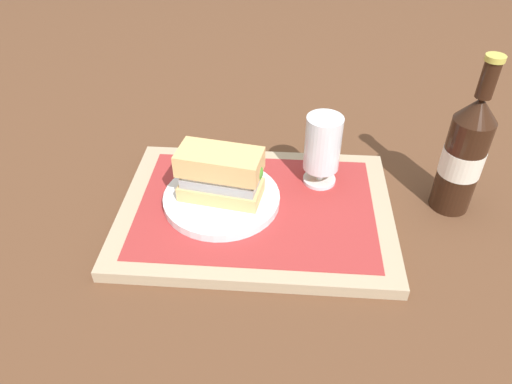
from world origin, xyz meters
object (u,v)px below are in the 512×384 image
at_px(sandwich, 222,174).
at_px(beer_bottle, 464,154).
at_px(plate, 222,198).
at_px(beer_glass, 323,147).

bearing_deg(sandwich, beer_bottle, 16.54).
relative_size(plate, beer_bottle, 0.71).
bearing_deg(sandwich, plate, 180.00).
height_order(sandwich, beer_bottle, beer_bottle).
bearing_deg(beer_glass, sandwich, -156.36).
distance_m(plate, beer_bottle, 0.39).
bearing_deg(beer_bottle, beer_glass, 174.00).
bearing_deg(plate, sandwich, -9.57).
bearing_deg(sandwich, beer_glass, 33.21).
height_order(beer_glass, beer_bottle, beer_bottle).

